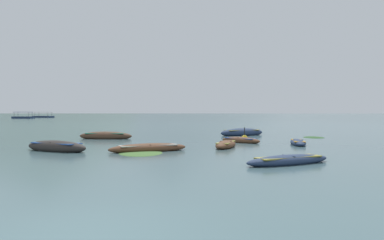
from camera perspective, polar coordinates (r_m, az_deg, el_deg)
ground_plane at (r=1506.04m, az=-2.47°, el=1.10°), size 6000.00×6000.00×0.00m
mountain_1 at (r=2440.41m, az=-22.44°, el=7.19°), size 1984.92×1984.92×523.22m
mountain_2 at (r=2351.41m, az=-3.34°, el=6.96°), size 1555.68×1555.68×478.23m
rowboat_0 at (r=21.44m, az=5.43°, el=-3.95°), size 2.05×3.37×0.51m
rowboat_1 at (r=19.31m, az=-6.99°, el=-4.49°), size 4.42×2.68×0.54m
rowboat_2 at (r=15.05m, az=15.20°, el=-6.23°), size 4.15×2.60×0.46m
rowboat_3 at (r=25.08m, az=7.76°, el=-3.22°), size 2.84×2.90×0.49m
rowboat_4 at (r=24.17m, az=16.59°, el=-3.47°), size 1.54×3.26×0.43m
rowboat_5 at (r=29.17m, az=-13.64°, el=-2.49°), size 4.38×1.84×0.72m
rowboat_6 at (r=20.75m, az=-20.88°, el=-4.03°), size 4.19×3.05×0.71m
rowboat_7 at (r=32.83m, az=8.00°, el=-2.01°), size 4.70×3.29×0.82m
ferry_0 at (r=159.83m, az=-22.68°, el=0.50°), size 8.90×5.65×2.54m
ferry_1 at (r=140.60m, az=-25.38°, el=0.40°), size 7.65×4.14×2.54m
mooring_buoy at (r=27.79m, az=8.39°, el=-2.89°), size 0.49×0.49×1.10m
weed_patch_2 at (r=18.62m, az=-8.21°, el=-5.23°), size 2.50×3.39×0.14m
weed_patch_3 at (r=31.49m, az=18.87°, el=-2.66°), size 1.84×2.24×0.14m
weed_patch_4 at (r=34.71m, az=9.01°, el=-2.26°), size 2.81×2.54×0.14m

